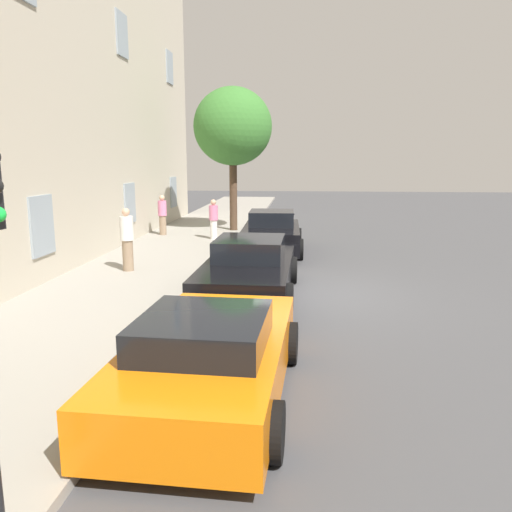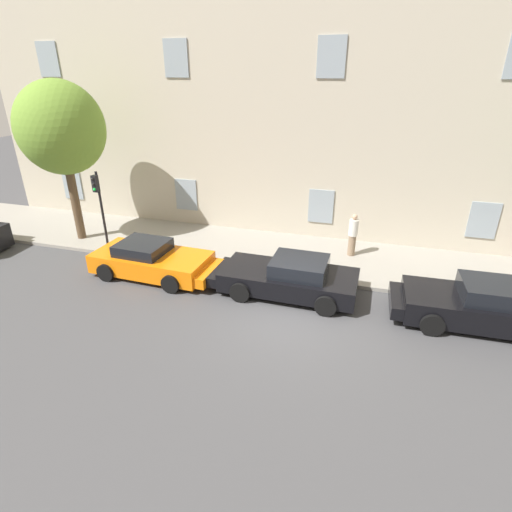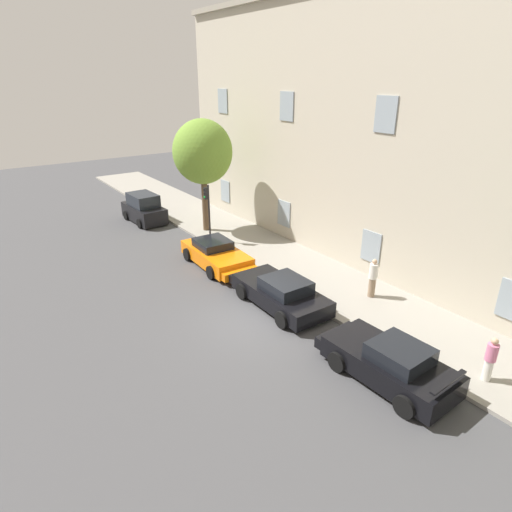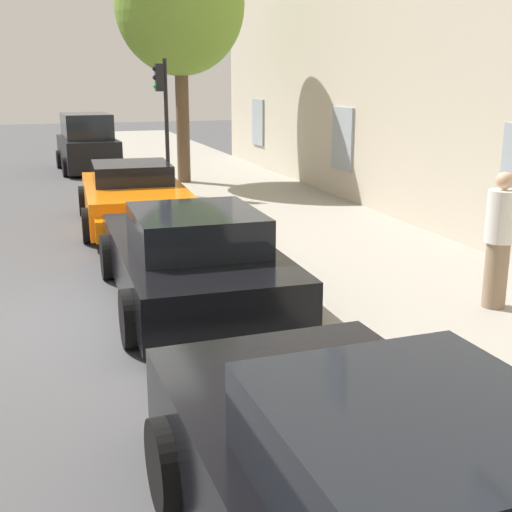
{
  "view_description": "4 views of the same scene",
  "coord_description": "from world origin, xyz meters",
  "px_view_note": "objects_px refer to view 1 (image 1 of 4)",
  "views": [
    {
      "loc": [
        -11.95,
        0.2,
        3.23
      ],
      "look_at": [
        -1.11,
        1.18,
        1.14
      ],
      "focal_mm": 35.39,
      "sensor_mm": 36.0,
      "label": 1
    },
    {
      "loc": [
        2.05,
        -10.66,
        7.12
      ],
      "look_at": [
        -1.52,
        1.54,
        1.24
      ],
      "focal_mm": 28.29,
      "sensor_mm": 36.0,
      "label": 2
    },
    {
      "loc": [
        12.18,
        -8.72,
        9.03
      ],
      "look_at": [
        -2.1,
        1.45,
        1.67
      ],
      "focal_mm": 30.06,
      "sensor_mm": 36.0,
      "label": 3
    },
    {
      "loc": [
        8.48,
        -0.5,
        3.04
      ],
      "look_at": [
        1.05,
        1.94,
        0.95
      ],
      "focal_mm": 47.07,
      "sensor_mm": 36.0,
      "label": 4
    }
  ],
  "objects_px": {
    "pedestrian_admiring": "(214,219)",
    "pedestrian_strolling": "(127,239)",
    "sportscar_white_middle": "(271,235)",
    "sportscar_yellow_flank": "(247,273)",
    "pedestrian_bystander": "(162,215)",
    "sportscar_red_lead": "(212,353)",
    "tree_near_kerb": "(233,127)"
  },
  "relations": [
    {
      "from": "pedestrian_admiring",
      "to": "pedestrian_strolling",
      "type": "xyz_separation_m",
      "value": [
        -5.87,
        1.42,
        0.11
      ]
    },
    {
      "from": "pedestrian_strolling",
      "to": "sportscar_white_middle",
      "type": "bearing_deg",
      "value": -44.96
    },
    {
      "from": "sportscar_yellow_flank",
      "to": "pedestrian_strolling",
      "type": "xyz_separation_m",
      "value": [
        2.02,
        3.59,
        0.43
      ]
    },
    {
      "from": "sportscar_white_middle",
      "to": "pedestrian_bystander",
      "type": "height_order",
      "value": "pedestrian_bystander"
    },
    {
      "from": "sportscar_white_middle",
      "to": "pedestrian_admiring",
      "type": "distance_m",
      "value": 3.17
    },
    {
      "from": "sportscar_white_middle",
      "to": "pedestrian_strolling",
      "type": "relative_size",
      "value": 2.61
    },
    {
      "from": "sportscar_red_lead",
      "to": "sportscar_white_middle",
      "type": "xyz_separation_m",
      "value": [
        10.78,
        -0.17,
        0.05
      ]
    },
    {
      "from": "pedestrian_admiring",
      "to": "pedestrian_bystander",
      "type": "xyz_separation_m",
      "value": [
        0.91,
        2.29,
        0.05
      ]
    },
    {
      "from": "pedestrian_admiring",
      "to": "pedestrian_strolling",
      "type": "distance_m",
      "value": 6.04
    },
    {
      "from": "pedestrian_strolling",
      "to": "sportscar_red_lead",
      "type": "bearing_deg",
      "value": -152.46
    },
    {
      "from": "sportscar_red_lead",
      "to": "sportscar_yellow_flank",
      "type": "bearing_deg",
      "value": 0.52
    },
    {
      "from": "pedestrian_admiring",
      "to": "pedestrian_bystander",
      "type": "relative_size",
      "value": 0.95
    },
    {
      "from": "sportscar_red_lead",
      "to": "sportscar_yellow_flank",
      "type": "distance_m",
      "value": 4.95
    },
    {
      "from": "sportscar_red_lead",
      "to": "pedestrian_admiring",
      "type": "distance_m",
      "value": 13.04
    },
    {
      "from": "pedestrian_strolling",
      "to": "pedestrian_bystander",
      "type": "relative_size",
      "value": 1.08
    },
    {
      "from": "tree_near_kerb",
      "to": "pedestrian_admiring",
      "type": "xyz_separation_m",
      "value": [
        -2.64,
        0.43,
        -3.65
      ]
    },
    {
      "from": "tree_near_kerb",
      "to": "sportscar_yellow_flank",
      "type": "bearing_deg",
      "value": -170.59
    },
    {
      "from": "sportscar_red_lead",
      "to": "pedestrian_admiring",
      "type": "xyz_separation_m",
      "value": [
        12.84,
        2.22,
        0.35
      ]
    },
    {
      "from": "tree_near_kerb",
      "to": "pedestrian_strolling",
      "type": "xyz_separation_m",
      "value": [
        -8.51,
        1.85,
        -3.54
      ]
    },
    {
      "from": "sportscar_red_lead",
      "to": "tree_near_kerb",
      "type": "distance_m",
      "value": 16.09
    },
    {
      "from": "tree_near_kerb",
      "to": "pedestrian_strolling",
      "type": "distance_m",
      "value": 9.4
    },
    {
      "from": "pedestrian_bystander",
      "to": "sportscar_yellow_flank",
      "type": "bearing_deg",
      "value": -153.1
    },
    {
      "from": "sportscar_red_lead",
      "to": "sportscar_white_middle",
      "type": "height_order",
      "value": "sportscar_white_middle"
    },
    {
      "from": "pedestrian_admiring",
      "to": "pedestrian_strolling",
      "type": "bearing_deg",
      "value": 166.44
    },
    {
      "from": "sportscar_white_middle",
      "to": "pedestrian_bystander",
      "type": "distance_m",
      "value": 5.55
    },
    {
      "from": "sportscar_red_lead",
      "to": "sportscar_yellow_flank",
      "type": "relative_size",
      "value": 0.95
    },
    {
      "from": "pedestrian_admiring",
      "to": "pedestrian_bystander",
      "type": "bearing_deg",
      "value": 68.37
    },
    {
      "from": "sportscar_yellow_flank",
      "to": "pedestrian_admiring",
      "type": "relative_size",
      "value": 3.27
    },
    {
      "from": "tree_near_kerb",
      "to": "pedestrian_strolling",
      "type": "relative_size",
      "value": 3.46
    },
    {
      "from": "tree_near_kerb",
      "to": "sportscar_white_middle",
      "type": "bearing_deg",
      "value": -157.44
    },
    {
      "from": "sportscar_yellow_flank",
      "to": "pedestrian_bystander",
      "type": "distance_m",
      "value": 9.87
    },
    {
      "from": "sportscar_white_middle",
      "to": "tree_near_kerb",
      "type": "bearing_deg",
      "value": 22.56
    }
  ]
}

